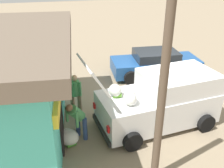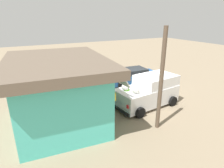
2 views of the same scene
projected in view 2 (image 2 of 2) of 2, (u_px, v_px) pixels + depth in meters
The scene contains 9 objects.
ground_plane at pixel (138, 92), 14.42m from camera, with size 60.00×60.00×0.00m, color gray.
storefront_bar at pixel (59, 89), 9.95m from camera, with size 7.14×5.56×3.43m.
delivery_van at pixel (148, 91), 11.99m from camera, with size 2.59×4.77×2.72m.
parked_sedan at pixel (133, 76), 16.13m from camera, with size 2.40×4.51×1.28m.
vendor_standing at pixel (99, 92), 11.85m from camera, with size 0.48×0.48×1.62m.
customer_bending at pixel (108, 103), 10.51m from camera, with size 0.66×0.71×1.45m.
unloaded_banana_pile at pixel (103, 115), 10.47m from camera, with size 0.92×0.96×0.50m.
paint_bucket at pixel (86, 92), 13.87m from camera, with size 0.26×0.26×0.35m, color #BF3F33.
utility_pole at pixel (161, 81), 8.96m from camera, with size 0.20×0.20×5.05m, color brown.
Camera 2 is at (-10.97, 7.93, 5.39)m, focal length 30.27 mm.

